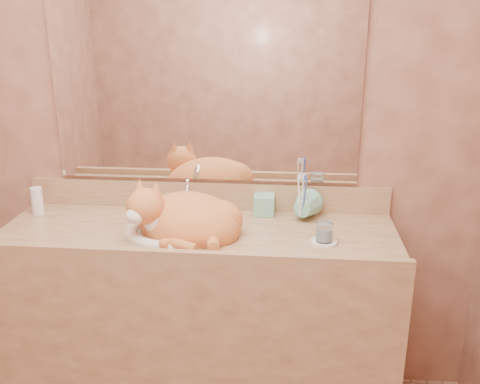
# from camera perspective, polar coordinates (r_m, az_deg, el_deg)

# --- Properties ---
(wall_back) EXTENTS (2.40, 0.02, 2.50)m
(wall_back) POSITION_cam_1_polar(r_m,az_deg,el_deg) (2.31, -3.67, 7.72)
(wall_back) COLOR brown
(wall_back) RESTS_ON ground
(vanity_counter) EXTENTS (1.60, 0.55, 0.85)m
(vanity_counter) POSITION_cam_1_polar(r_m,az_deg,el_deg) (2.35, -4.33, -13.74)
(vanity_counter) COLOR brown
(vanity_counter) RESTS_ON floor
(mirror) EXTENTS (1.30, 0.02, 0.80)m
(mirror) POSITION_cam_1_polar(r_m,az_deg,el_deg) (2.27, -3.79, 11.14)
(mirror) COLOR white
(mirror) RESTS_ON wall_back
(sink_basin) EXTENTS (0.46, 0.40, 0.14)m
(sink_basin) POSITION_cam_1_polar(r_m,az_deg,el_deg) (2.13, -6.44, -2.58)
(sink_basin) COLOR white
(sink_basin) RESTS_ON vanity_counter
(faucet) EXTENTS (0.06, 0.11, 0.15)m
(faucet) POSITION_cam_1_polar(r_m,az_deg,el_deg) (2.28, -5.60, -0.88)
(faucet) COLOR white
(faucet) RESTS_ON vanity_counter
(cat) EXTENTS (0.52, 0.47, 0.23)m
(cat) POSITION_cam_1_polar(r_m,az_deg,el_deg) (2.11, -6.10, -2.66)
(cat) COLOR #C8642E
(cat) RESTS_ON sink_basin
(soap_dispenser) EXTENTS (0.09, 0.09, 0.20)m
(soap_dispenser) POSITION_cam_1_polar(r_m,az_deg,el_deg) (2.25, 2.54, -0.43)
(soap_dispenser) COLOR #78C1A4
(soap_dispenser) RESTS_ON vanity_counter
(toothbrush_cup) EXTENTS (0.15, 0.15, 0.11)m
(toothbrush_cup) POSITION_cam_1_polar(r_m,az_deg,el_deg) (2.22, 6.58, -2.00)
(toothbrush_cup) COLOR #78C1A4
(toothbrush_cup) RESTS_ON vanity_counter
(toothbrushes) EXTENTS (0.04, 0.04, 0.22)m
(toothbrushes) POSITION_cam_1_polar(r_m,az_deg,el_deg) (2.20, 6.65, -0.24)
(toothbrushes) COLOR white
(toothbrushes) RESTS_ON toothbrush_cup
(saucer) EXTENTS (0.10, 0.10, 0.01)m
(saucer) POSITION_cam_1_polar(r_m,az_deg,el_deg) (2.06, 8.93, -5.31)
(saucer) COLOR white
(saucer) RESTS_ON vanity_counter
(water_glass) EXTENTS (0.06, 0.06, 0.07)m
(water_glass) POSITION_cam_1_polar(r_m,az_deg,el_deg) (2.04, 8.99, -4.22)
(water_glass) COLOR silver
(water_glass) RESTS_ON saucer
(lotion_bottle) EXTENTS (0.05, 0.05, 0.12)m
(lotion_bottle) POSITION_cam_1_polar(r_m,az_deg,el_deg) (2.47, -20.83, -0.88)
(lotion_bottle) COLOR white
(lotion_bottle) RESTS_ON vanity_counter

